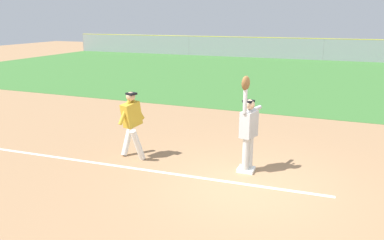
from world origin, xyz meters
TOP-DOWN VIEW (x-y plane):
  - ground_plane at (0.00, 0.00)m, footprint 77.50×77.50m
  - outfield_grass at (0.00, 16.23)m, footprint 48.19×19.80m
  - chalk_foul_line at (-4.23, -0.16)m, footprint 11.99×0.60m
  - first_base at (-0.23, 0.74)m, footprint 0.39×0.39m
  - fielder at (-0.21, 0.71)m, footprint 0.36×0.89m
  - runner at (-3.14, 0.52)m, footprint 0.76×0.83m
  - baseball at (-0.35, 0.71)m, footprint 0.07×0.07m
  - outfield_fence at (0.00, 26.13)m, footprint 48.27×0.08m
  - parked_car_black at (-8.94, 28.96)m, footprint 4.42×2.15m
  - parked_car_red at (-4.44, 28.58)m, footprint 4.56×2.44m
  - parked_car_blue at (0.45, 28.97)m, footprint 4.46×2.24m

SIDE VIEW (x-z plane):
  - ground_plane at x=0.00m, z-range 0.00..0.00m
  - chalk_foul_line at x=-4.23m, z-range 0.00..0.01m
  - outfield_grass at x=0.00m, z-range 0.00..0.01m
  - first_base at x=-0.23m, z-range 0.00..0.08m
  - parked_car_black at x=-8.94m, z-range 0.05..1.30m
  - parked_car_red at x=-4.44m, z-range 0.05..1.30m
  - parked_car_blue at x=0.45m, z-range 0.05..1.30m
  - outfield_fence at x=0.00m, z-range 0.00..1.79m
  - runner at x=-3.14m, z-range 0.14..1.86m
  - fielder at x=-0.21m, z-range -0.02..2.26m
  - baseball at x=-0.35m, z-range 2.07..2.14m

